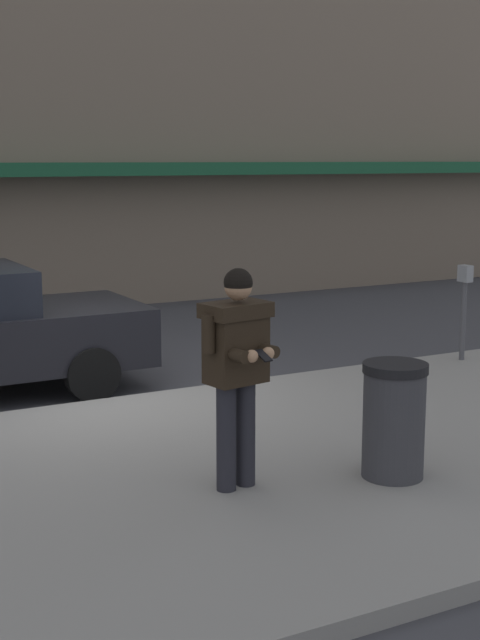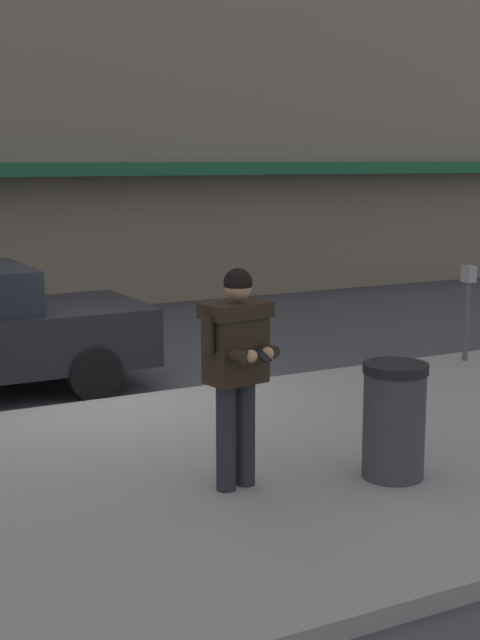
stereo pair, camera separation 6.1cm
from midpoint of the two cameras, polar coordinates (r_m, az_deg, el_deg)
ground_plane at (r=10.31m, az=-9.97°, el=-5.55°), size 80.00×80.00×0.00m
sidewalk at (r=8.20m, az=3.20°, el=-9.07°), size 32.00×5.30×0.14m
curb_paint_line at (r=10.69m, az=-4.95°, el=-4.84°), size 28.00×0.12×0.01m
man_texting_on_phone at (r=7.08m, az=-0.45°, el=-2.23°), size 0.64×0.62×1.81m
parking_meter at (r=12.11m, az=14.02°, el=1.35°), size 0.12×0.18×1.27m
trash_bin at (r=7.59m, az=9.59°, el=-6.32°), size 0.55×0.55×0.98m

